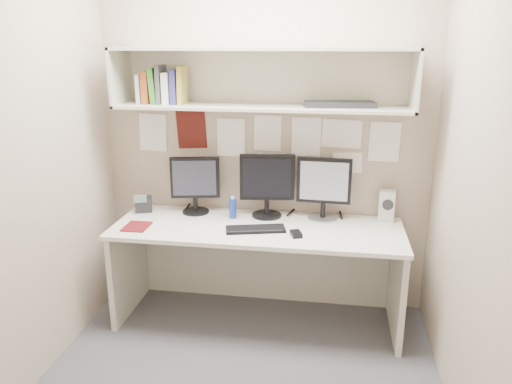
% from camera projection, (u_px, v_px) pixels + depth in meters
% --- Properties ---
extents(floor, '(2.40, 2.00, 0.01)m').
position_uv_depth(floor, '(241.00, 374.00, 3.05)').
color(floor, '#424247').
rests_on(floor, ground).
extents(wall_back, '(2.40, 0.02, 2.60)m').
position_uv_depth(wall_back, '(265.00, 136.00, 3.63)').
color(wall_back, tan).
rests_on(wall_back, ground).
extents(wall_front, '(2.40, 0.02, 2.60)m').
position_uv_depth(wall_front, '(186.00, 238.00, 1.73)').
color(wall_front, tan).
rests_on(wall_front, ground).
extents(wall_left, '(0.02, 2.00, 2.60)m').
position_uv_depth(wall_left, '(34.00, 161.00, 2.86)').
color(wall_left, tan).
rests_on(wall_left, ground).
extents(wall_right, '(0.02, 2.00, 2.60)m').
position_uv_depth(wall_right, '(474.00, 178.00, 2.50)').
color(wall_right, tan).
rests_on(wall_right, ground).
extents(desk, '(2.00, 0.70, 0.73)m').
position_uv_depth(desk, '(258.00, 273.00, 3.56)').
color(desk, silver).
rests_on(desk, floor).
extents(overhead_hutch, '(2.00, 0.38, 0.40)m').
position_uv_depth(overhead_hutch, '(262.00, 78.00, 3.37)').
color(overhead_hutch, beige).
rests_on(overhead_hutch, wall_back).
extents(pinned_papers, '(1.92, 0.01, 0.48)m').
position_uv_depth(pinned_papers, '(265.00, 143.00, 3.63)').
color(pinned_papers, white).
rests_on(pinned_papers, wall_back).
extents(monitor_left, '(0.36, 0.20, 0.42)m').
position_uv_depth(monitor_left, '(195.00, 182.00, 3.67)').
color(monitor_left, black).
rests_on(monitor_left, desk).
extents(monitor_center, '(0.40, 0.22, 0.46)m').
position_uv_depth(monitor_center, '(267.00, 183.00, 3.59)').
color(monitor_center, black).
rests_on(monitor_center, desk).
extents(monitor_right, '(0.38, 0.21, 0.45)m').
position_uv_depth(monitor_right, '(324.00, 186.00, 3.53)').
color(monitor_right, '#A5A5AA').
rests_on(monitor_right, desk).
extents(keyboard, '(0.42, 0.24, 0.02)m').
position_uv_depth(keyboard, '(256.00, 229.00, 3.37)').
color(keyboard, black).
rests_on(keyboard, desk).
extents(mouse, '(0.09, 0.12, 0.03)m').
position_uv_depth(mouse, '(296.00, 234.00, 3.27)').
color(mouse, black).
rests_on(mouse, desk).
extents(speaker, '(0.12, 0.13, 0.22)m').
position_uv_depth(speaker, '(387.00, 205.00, 3.54)').
color(speaker, '#B8B8B4').
rests_on(speaker, desk).
extents(blue_bottle, '(0.05, 0.05, 0.16)m').
position_uv_depth(blue_bottle, '(233.00, 208.00, 3.59)').
color(blue_bottle, navy).
rests_on(blue_bottle, desk).
extents(maroon_notebook, '(0.16, 0.20, 0.01)m').
position_uv_depth(maroon_notebook, '(137.00, 226.00, 3.43)').
color(maroon_notebook, '#590F13').
rests_on(maroon_notebook, desk).
extents(desk_phone, '(0.15, 0.14, 0.15)m').
position_uv_depth(desk_phone, '(143.00, 204.00, 3.74)').
color(desk_phone, black).
rests_on(desk_phone, desk).
extents(book_stack, '(0.33, 0.16, 0.26)m').
position_uv_depth(book_stack, '(163.00, 87.00, 3.46)').
color(book_stack, '#B9B7B2').
rests_on(book_stack, overhead_hutch).
extents(hutch_tray, '(0.48, 0.23, 0.03)m').
position_uv_depth(hutch_tray, '(340.00, 104.00, 3.31)').
color(hutch_tray, black).
rests_on(hutch_tray, overhead_hutch).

